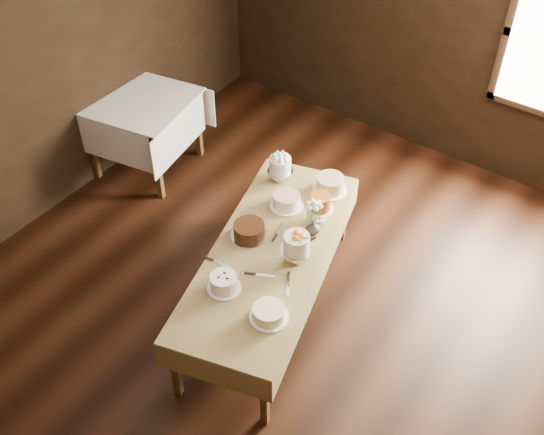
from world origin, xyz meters
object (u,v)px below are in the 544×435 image
(cake_server_b, at_px, (288,288))
(flower_vase, at_px, (313,228))
(cake_flowers, at_px, (296,249))
(cake_swirl, at_px, (224,283))
(cake_caramel, at_px, (320,209))
(cake_meringue, at_px, (280,170))
(cake_server_c, at_px, (281,228))
(cake_server_d, at_px, (309,241))
(cake_server_e, at_px, (222,264))
(display_table, at_px, (269,255))
(cake_cream, at_px, (269,313))
(cake_speckled, at_px, (330,184))
(cake_chocolate, at_px, (249,231))
(cake_lattice, at_px, (287,201))
(side_table, at_px, (142,109))
(cake_server_a, at_px, (266,275))

(cake_server_b, distance_m, flower_vase, 0.64)
(cake_flowers, relative_size, cake_swirl, 0.95)
(flower_vase, bearing_deg, cake_caramel, 105.12)
(cake_meringue, xyz_separation_m, cake_server_b, (0.79, -1.02, -0.11))
(cake_meringue, relative_size, cake_swirl, 0.95)
(cake_server_c, distance_m, cake_server_d, 0.27)
(cake_caramel, xyz_separation_m, cake_server_e, (-0.34, -0.88, -0.11))
(cake_caramel, relative_size, cake_swirl, 0.94)
(display_table, xyz_separation_m, cake_cream, (0.39, -0.55, 0.10))
(cake_server_c, bearing_deg, cake_server_b, -151.98)
(cake_server_b, relative_size, cake_server_c, 1.00)
(cake_speckled, distance_m, flower_vase, 0.57)
(cake_caramel, bearing_deg, flower_vase, -74.88)
(display_table, xyz_separation_m, cake_chocolate, (-0.23, 0.05, 0.11))
(display_table, xyz_separation_m, cake_swirl, (-0.05, -0.52, 0.11))
(cake_flowers, distance_m, cake_server_c, 0.39)
(cake_speckled, bearing_deg, display_table, -90.02)
(cake_flowers, xyz_separation_m, cake_server_d, (-0.03, 0.22, -0.11))
(cake_caramel, bearing_deg, cake_lattice, -176.24)
(cake_caramel, distance_m, cake_flowers, 0.51)
(cake_server_d, bearing_deg, side_table, 95.49)
(cake_speckled, height_order, cake_server_b, cake_speckled)
(display_table, bearing_deg, cake_server_a, -59.98)
(cake_speckled, bearing_deg, cake_chocolate, -105.00)
(display_table, relative_size, cake_speckled, 7.59)
(cake_lattice, relative_size, cake_cream, 0.92)
(cake_meringue, xyz_separation_m, cake_server_d, (0.64, -0.51, -0.11))
(cake_speckled, distance_m, cake_flowers, 0.90)
(cake_chocolate, height_order, cake_server_d, cake_chocolate)
(cake_server_a, relative_size, cake_server_c, 1.00)
(cake_chocolate, relative_size, cake_server_c, 1.45)
(side_table, bearing_deg, cake_speckled, 1.40)
(cake_cream, bearing_deg, cake_chocolate, 136.39)
(cake_server_d, height_order, flower_vase, flower_vase)
(display_table, distance_m, side_table, 2.38)
(cake_meringue, height_order, cake_swirl, cake_meringue)
(display_table, bearing_deg, cake_chocolate, 168.35)
(display_table, height_order, cake_meringue, cake_meringue)
(display_table, distance_m, cake_meringue, 0.92)
(cake_speckled, distance_m, cake_swirl, 1.43)
(cake_flowers, relative_size, cake_cream, 0.84)
(display_table, bearing_deg, cake_swirl, -95.09)
(display_table, relative_size, cake_server_e, 9.98)
(flower_vase, bearing_deg, cake_server_d, -74.32)
(cake_meringue, distance_m, cake_speckled, 0.46)
(cake_speckled, xyz_separation_m, cake_server_b, (0.35, -1.15, -0.06))
(cake_server_b, bearing_deg, side_table, -145.35)
(cake_chocolate, bearing_deg, display_table, -11.65)
(cake_caramel, height_order, cake_chocolate, cake_caramel)
(cake_server_a, bearing_deg, flower_vase, 59.28)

